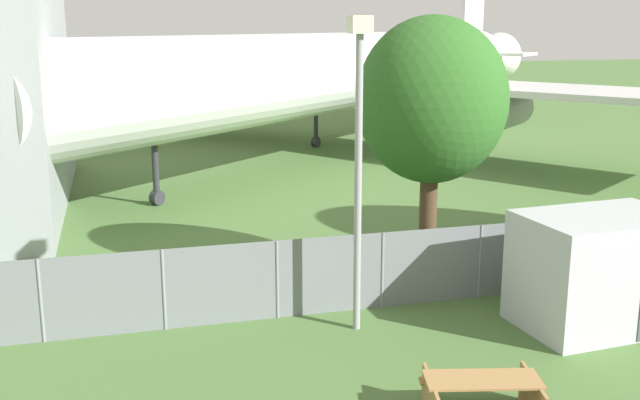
# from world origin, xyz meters

# --- Properties ---
(perimeter_fence) EXTENTS (56.07, 0.07, 1.85)m
(perimeter_fence) POSITION_xyz_m (-0.00, 9.53, 0.93)
(perimeter_fence) COLOR gray
(perimeter_fence) RESTS_ON ground
(airplane) EXTENTS (37.99, 34.92, 12.06)m
(airplane) POSITION_xyz_m (7.77, 30.46, 4.19)
(airplane) COLOR white
(airplane) RESTS_ON ground
(portable_cabin) EXTENTS (3.68, 2.57, 2.55)m
(portable_cabin) POSITION_xyz_m (6.84, 7.25, 1.27)
(portable_cabin) COLOR silver
(portable_cabin) RESTS_ON ground
(picnic_bench_near_cabin) EXTENTS (2.23, 1.82, 0.76)m
(picnic_bench_near_cabin) POSITION_xyz_m (2.39, 4.14, 0.48)
(picnic_bench_near_cabin) COLOR #A37A47
(picnic_bench_near_cabin) RESTS_ON ground
(tree_left_of_cabin) EXTENTS (3.73, 3.73, 6.84)m
(tree_left_of_cabin) POSITION_xyz_m (4.19, 10.71, 4.75)
(tree_left_of_cabin) COLOR #4C3823
(tree_left_of_cabin) RESTS_ON ground
(light_mast) EXTENTS (0.44, 0.44, 6.78)m
(light_mast) POSITION_xyz_m (1.56, 8.46, 4.22)
(light_mast) COLOR #99999E
(light_mast) RESTS_ON ground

